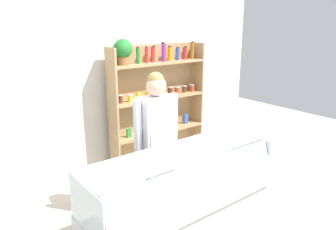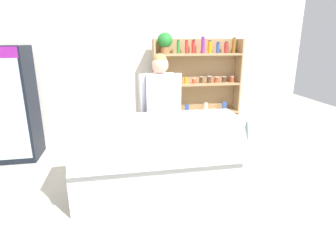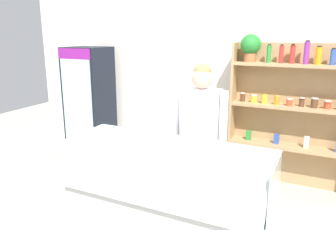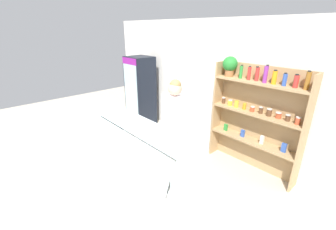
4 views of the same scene
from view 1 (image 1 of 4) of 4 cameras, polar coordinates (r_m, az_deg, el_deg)
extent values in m
cube|color=white|center=(4.76, -15.53, 4.32)|extent=(6.80, 0.10, 2.70)
cube|color=tan|center=(5.24, -2.48, 1.64)|extent=(1.64, 0.02, 1.93)
cube|color=tan|center=(4.72, -9.48, -0.23)|extent=(0.03, 0.28, 1.93)
cube|color=tan|center=(5.63, 5.05, 2.61)|extent=(0.03, 0.28, 1.93)
cube|color=tan|center=(5.25, -1.54, -2.75)|extent=(1.58, 0.28, 0.04)
cube|color=tan|center=(5.10, -1.59, 3.01)|extent=(1.58, 0.28, 0.04)
cube|color=tan|center=(5.00, -1.64, 9.04)|extent=(1.58, 0.28, 0.04)
cylinder|color=#996038|center=(4.66, -7.78, 9.31)|extent=(0.16, 0.16, 0.11)
sphere|color=#247E2D|center=(4.64, -7.86, 11.39)|extent=(0.26, 0.26, 0.26)
cylinder|color=#2D8C38|center=(4.77, -5.22, 10.19)|extent=(0.06, 0.06, 0.22)
cylinder|color=black|center=(4.77, -5.31, 11.61)|extent=(0.04, 0.04, 0.02)
cylinder|color=red|center=(4.86, -3.73, 10.32)|extent=(0.06, 0.06, 0.22)
cylinder|color=black|center=(4.85, -3.77, 11.69)|extent=(0.04, 0.04, 0.02)
cylinder|color=red|center=(4.96, -2.62, 10.50)|extent=(0.06, 0.06, 0.23)
cylinder|color=black|center=(4.93, -2.48, 11.89)|extent=(0.04, 0.04, 0.02)
cylinder|color=purple|center=(5.01, -0.75, 10.84)|extent=(0.07, 0.07, 0.27)
cylinder|color=black|center=(5.02, -0.93, 12.50)|extent=(0.04, 0.04, 0.02)
cylinder|color=orange|center=(5.12, 0.35, 10.60)|extent=(0.08, 0.08, 0.21)
cylinder|color=black|center=(5.11, 0.34, 11.86)|extent=(0.05, 0.05, 0.02)
cylinder|color=#3356B2|center=(5.22, 1.69, 10.58)|extent=(0.06, 0.06, 0.19)
cylinder|color=black|center=(5.21, 1.73, 11.68)|extent=(0.04, 0.04, 0.02)
cylinder|color=red|center=(5.33, 2.99, 10.69)|extent=(0.07, 0.07, 0.19)
cylinder|color=black|center=(5.31, 3.09, 11.78)|extent=(0.05, 0.05, 0.02)
cylinder|color=#9E6623|center=(5.42, 4.21, 11.14)|extent=(0.07, 0.07, 0.26)
cylinder|color=black|center=(5.40, 4.32, 12.58)|extent=(0.04, 0.04, 0.02)
cylinder|color=brown|center=(4.73, -8.28, 2.70)|extent=(0.07, 0.07, 0.11)
cylinder|color=silver|center=(4.71, -8.25, 3.40)|extent=(0.07, 0.07, 0.01)
cylinder|color=yellow|center=(4.79, -6.58, 2.85)|extent=(0.08, 0.08, 0.09)
cylinder|color=silver|center=(4.79, -6.65, 3.49)|extent=(0.08, 0.08, 0.01)
cylinder|color=yellow|center=(4.86, -5.17, 3.20)|extent=(0.07, 0.07, 0.11)
cylinder|color=gold|center=(4.86, -5.25, 3.95)|extent=(0.08, 0.08, 0.01)
cylinder|color=orange|center=(4.95, -3.64, 3.41)|extent=(0.06, 0.06, 0.10)
cylinder|color=gold|center=(4.94, -3.68, 4.08)|extent=(0.07, 0.07, 0.01)
cylinder|color=#BF4C2D|center=(5.04, -2.15, 3.54)|extent=(0.08, 0.08, 0.08)
cylinder|color=silver|center=(5.04, -2.21, 4.08)|extent=(0.08, 0.08, 0.01)
cylinder|color=brown|center=(5.14, -0.99, 3.95)|extent=(0.07, 0.07, 0.11)
cylinder|color=silver|center=(5.11, -0.88, 4.58)|extent=(0.07, 0.07, 0.01)
cylinder|color=brown|center=(5.22, 0.40, 4.18)|extent=(0.08, 0.08, 0.12)
cylinder|color=silver|center=(5.20, 0.43, 4.86)|extent=(0.09, 0.09, 0.01)
cylinder|color=#BF4C2D|center=(5.32, 1.58, 4.30)|extent=(0.09, 0.09, 0.09)
cylinder|color=silver|center=(5.30, 1.71, 4.83)|extent=(0.09, 0.09, 0.01)
cylinder|color=brown|center=(5.41, 2.82, 4.50)|extent=(0.07, 0.07, 0.10)
cylinder|color=silver|center=(5.39, 2.92, 5.05)|extent=(0.08, 0.08, 0.01)
cylinder|color=#BF4C2D|center=(5.49, 4.22, 4.67)|extent=(0.08, 0.08, 0.10)
cylinder|color=silver|center=(5.49, 4.14, 5.28)|extent=(0.08, 0.08, 0.01)
cube|color=#2D8C38|center=(4.93, -6.84, -3.11)|extent=(0.07, 0.04, 0.13)
cube|color=#3356B2|center=(5.12, -3.24, -2.25)|extent=(0.07, 0.04, 0.14)
cube|color=silver|center=(5.32, 0.08, -1.37)|extent=(0.06, 0.04, 0.16)
cube|color=#3356B2|center=(5.55, 3.13, -0.65)|extent=(0.08, 0.04, 0.16)
cube|color=silver|center=(3.61, 2.12, -17.56)|extent=(2.06, 0.70, 0.55)
cube|color=white|center=(3.46, 2.17, -13.49)|extent=(2.00, 0.64, 0.03)
cube|color=silver|center=(3.15, 6.17, -12.54)|extent=(2.02, 0.16, 0.47)
cube|color=silver|center=(3.30, 1.69, -6.66)|extent=(2.02, 0.54, 0.01)
cube|color=silver|center=(2.89, -14.10, -15.73)|extent=(0.01, 0.66, 0.45)
cube|color=silver|center=(4.04, 13.44, -6.19)|extent=(0.01, 0.66, 0.45)
cube|color=tan|center=(3.11, -11.25, -16.68)|extent=(0.16, 0.11, 0.05)
cube|color=white|center=(2.95, -9.29, -18.53)|extent=(0.05, 0.03, 0.02)
cube|color=tan|center=(3.22, -6.70, -15.15)|extent=(0.16, 0.13, 0.06)
cube|color=white|center=(3.07, -4.56, -16.89)|extent=(0.05, 0.03, 0.02)
cube|color=tan|center=(3.35, -2.53, -13.79)|extent=(0.17, 0.14, 0.05)
cube|color=white|center=(3.20, -0.26, -15.27)|extent=(0.05, 0.03, 0.02)
cube|color=beige|center=(3.49, 1.27, -12.32)|extent=(0.16, 0.11, 0.06)
cube|color=white|center=(3.36, 3.60, -13.73)|extent=(0.05, 0.03, 0.02)
cube|color=beige|center=(3.66, 4.71, -11.12)|extent=(0.17, 0.13, 0.04)
cube|color=white|center=(3.52, 7.07, -12.27)|extent=(0.05, 0.03, 0.02)
cube|color=beige|center=(3.83, 7.82, -9.78)|extent=(0.16, 0.14, 0.06)
cube|color=white|center=(3.70, 10.17, -10.92)|extent=(0.05, 0.03, 0.02)
cube|color=tan|center=(4.02, 10.62, -8.73)|extent=(0.16, 0.12, 0.04)
cube|color=white|center=(3.90, 12.96, -9.66)|extent=(0.05, 0.03, 0.02)
cylinder|color=#A35B4C|center=(2.94, -9.86, -17.93)|extent=(0.19, 0.12, 0.11)
cylinder|color=#A35B4C|center=(3.03, -6.05, -16.63)|extent=(0.20, 0.13, 0.12)
cylinder|color=white|center=(3.67, 9.32, -9.87)|extent=(0.07, 0.07, 0.19)
cylinder|color=white|center=(3.74, 10.38, -9.48)|extent=(0.07, 0.07, 0.19)
cylinder|color=#4C4233|center=(3.96, -2.97, -12.14)|extent=(0.13, 0.13, 0.80)
cylinder|color=#4C4233|center=(4.06, -0.87, -11.42)|extent=(0.13, 0.13, 0.80)
cube|color=white|center=(3.72, -2.01, -1.73)|extent=(0.41, 0.24, 0.66)
cube|color=white|center=(3.75, -0.83, -7.37)|extent=(0.34, 0.01, 1.24)
cylinder|color=white|center=(3.58, -5.30, -1.99)|extent=(0.09, 0.09, 0.60)
cylinder|color=white|center=(3.86, 1.03, -0.56)|extent=(0.09, 0.09, 0.60)
sphere|color=#D8AD8E|center=(3.61, -2.08, 5.11)|extent=(0.23, 0.23, 0.23)
sphere|color=#997A47|center=(3.61, -2.19, 6.02)|extent=(0.19, 0.19, 0.19)
camera|label=2|loc=(1.72, 73.18, -7.78)|focal=28.00mm
camera|label=3|loc=(3.29, 59.33, 4.57)|focal=35.00mm
camera|label=4|loc=(4.65, 48.68, 13.76)|focal=24.00mm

